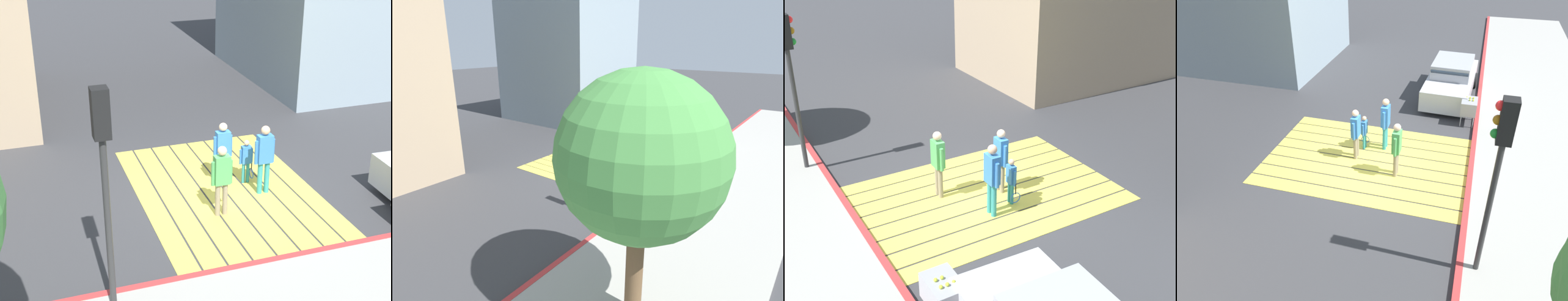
{
  "view_description": "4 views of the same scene",
  "coord_description": "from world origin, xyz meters",
  "views": [
    {
      "loc": [
        -12.22,
        4.9,
        7.04
      ],
      "look_at": [
        0.61,
        0.58,
        0.96
      ],
      "focal_mm": 53.84,
      "sensor_mm": 36.0,
      "label": 1
    },
    {
      "loc": [
        -8.35,
        11.71,
        5.69
      ],
      "look_at": [
        0.34,
        0.31,
        0.95
      ],
      "focal_mm": 30.05,
      "sensor_mm": 36.0,
      "label": 2
    },
    {
      "loc": [
        -5.76,
        -9.47,
        6.64
      ],
      "look_at": [
        0.01,
        0.31,
        1.09
      ],
      "focal_mm": 46.62,
      "sensor_mm": 36.0,
      "label": 3
    },
    {
      "loc": [
        -2.95,
        9.67,
        6.91
      ],
      "look_at": [
        -0.41,
        0.8,
        0.94
      ],
      "focal_mm": 34.83,
      "sensor_mm": 36.0,
      "label": 4
    }
  ],
  "objects": [
    {
      "name": "traffic_light_corner",
      "position": [
        -3.58,
        3.57,
        3.04
      ],
      "size": [
        0.39,
        0.28,
        4.24
      ],
      "color": "#2D2D2D",
      "rests_on": "ground"
    },
    {
      "name": "crosswalk_stripes",
      "position": [
        0.0,
        -0.0,
        0.01
      ],
      "size": [
        6.4,
        4.35,
        0.01
      ],
      "color": "#EAD64C",
      "rests_on": "ground"
    },
    {
      "name": "pedestrian_adult_lead",
      "position": [
        -1.06,
        0.51,
        1.02
      ],
      "size": [
        0.23,
        0.51,
        1.76
      ],
      "color": "gray",
      "rests_on": "ground"
    },
    {
      "name": "tennis_ball_cart",
      "position": [
        -2.9,
        -3.41,
        0.7
      ],
      "size": [
        0.56,
        0.8,
        1.02
      ],
      "color": "#99999E",
      "rests_on": "ground"
    },
    {
      "name": "ground_plane",
      "position": [
        0.0,
        0.0,
        0.0
      ],
      "size": [
        120.0,
        120.0,
        0.0
      ],
      "primitive_type": "plane",
      "color": "#38383A"
    },
    {
      "name": "curb_painted",
      "position": [
        -3.25,
        0.0,
        0.07
      ],
      "size": [
        0.16,
        40.0,
        0.13
      ],
      "primitive_type": "cube",
      "color": "#BC3333",
      "rests_on": "ground"
    },
    {
      "name": "pedestrian_adult_trailing",
      "position": [
        -0.37,
        -0.87,
        1.06
      ],
      "size": [
        0.23,
        0.53,
        1.82
      ],
      "color": "teal",
      "rests_on": "ground"
    },
    {
      "name": "pedestrian_adult_side",
      "position": [
        0.38,
        -0.06,
        1.0
      ],
      "size": [
        0.22,
        0.5,
        1.71
      ],
      "color": "gray",
      "rests_on": "ground"
    },
    {
      "name": "pedestrian_child_with_racket",
      "position": [
        0.29,
        -0.69,
        0.67
      ],
      "size": [
        0.28,
        0.38,
        1.2
      ],
      "color": "teal",
      "rests_on": "ground"
    }
  ]
}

